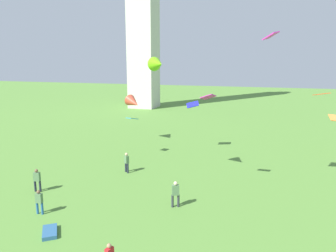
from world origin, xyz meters
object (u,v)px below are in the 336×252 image
kite_flying_3 (193,104)px  person_1 (127,161)px  person_2 (175,193)px  kite_flying_4 (271,36)px  kite_flying_7 (208,97)px  kite_flying_2 (322,94)px  kite_flying_5 (134,103)px  kite_bundle_1 (50,232)px  person_3 (37,179)px  kite_flying_0 (158,64)px  person_0 (39,201)px  kite_flying_6 (132,118)px

kite_flying_3 → person_1: bearing=-128.8°
person_2 → kite_flying_4: kite_flying_4 is taller
kite_flying_3 → person_2: bearing=-94.8°
person_1 → kite_flying_7: (7.46, -1.89, 6.15)m
kite_flying_2 → kite_flying_5: (-19.22, 6.03, -2.20)m
kite_flying_2 → kite_bundle_1: kite_flying_2 is taller
kite_flying_3 → kite_flying_5: (-7.49, 1.46, -0.28)m
kite_flying_5 → kite_bundle_1: (3.80, -20.47, -4.76)m
person_3 → kite_flying_0: size_ratio=0.96×
kite_flying_0 → kite_flying_2: bearing=-16.8°
person_1 → person_2: bearing=178.4°
person_1 → kite_flying_5: bearing=-30.9°
person_2 → kite_flying_0: kite_flying_0 is taller
kite_bundle_1 → kite_flying_3: bearing=79.0°
kite_flying_4 → person_1: bearing=99.0°
kite_flying_0 → kite_flying_4: size_ratio=1.26×
kite_flying_2 → kite_bundle_1: (-15.42, -14.43, -6.97)m
kite_flying_3 → person_0: bearing=-122.7°
kite_flying_0 → person_2: bearing=-96.1°
kite_flying_0 → kite_flying_7: size_ratio=1.59×
person_3 → kite_flying_7: bearing=-173.0°
kite_flying_4 → kite_flying_5: size_ratio=0.57×
kite_flying_2 → person_1: bearing=-4.2°
kite_flying_5 → kite_flying_7: bearing=-102.0°
person_0 → person_1: (1.98, 8.82, 0.09)m
person_3 → kite_flying_6: (3.15, 10.42, 3.00)m
kite_flying_7 → kite_flying_2: bearing=-127.7°
kite_flying_0 → kite_flying_3: kite_flying_0 is taller
kite_flying_0 → kite_bundle_1: (-3.40, -8.97, -9.35)m
person_3 → kite_flying_5: kite_flying_5 is taller
kite_flying_2 → person_3: bearing=7.8°
person_1 → kite_flying_5: 11.15m
kite_flying_4 → kite_flying_6: size_ratio=1.16×
person_0 → kite_flying_0: 12.45m
kite_flying_3 → kite_flying_7: kite_flying_7 is taller
person_1 → person_2: 7.94m
kite_flying_3 → kite_flying_4: 14.07m
kite_flying_0 → kite_bundle_1: size_ratio=1.25×
kite_flying_0 → kite_flying_5: kite_flying_0 is taller
person_3 → kite_flying_4: bearing=-176.9°
kite_flying_7 → person_3: bearing=35.9°
person_1 → kite_bundle_1: bearing=130.0°
person_1 → kite_flying_5: kite_flying_5 is taller
person_2 → kite_flying_6: size_ratio=1.44×
kite_flying_0 → person_1: bearing=113.8°
kite_flying_7 → kite_bundle_1: size_ratio=0.79×
person_2 → kite_flying_6: 12.58m
person_2 → person_3: (-10.63, -0.75, -0.02)m
kite_bundle_1 → person_1: bearing=91.0°
person_1 → kite_flying_2: kite_flying_2 is taller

